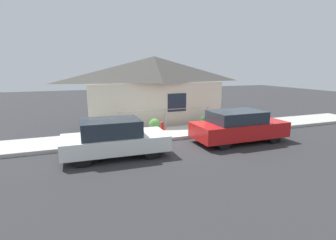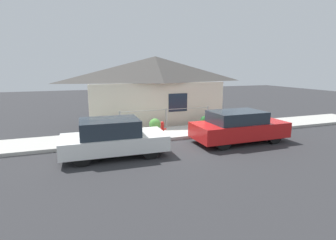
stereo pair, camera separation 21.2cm
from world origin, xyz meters
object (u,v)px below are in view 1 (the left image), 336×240
Objects in this scene: fire_hydrant at (162,128)px; potted_plant_by_fence at (109,127)px; car_left at (114,138)px; car_right at (238,126)px; potted_plant_corner at (204,121)px; potted_plant_near_hydrant at (155,125)px.

fire_hydrant is 1.20× the size of potted_plant_by_fence.
fire_hydrant is at bearing -29.05° from potted_plant_by_fence.
car_left reaches higher than car_right.
fire_hydrant is 1.15× the size of potted_plant_corner.
car_left reaches higher than fire_hydrant.
car_right reaches higher than potted_plant_near_hydrant.
potted_plant_by_fence is at bearing 150.63° from car_right.
car_left is 2.97m from fire_hydrant.
car_left is 0.93× the size of car_right.
potted_plant_corner is (4.97, -0.21, -0.01)m from potted_plant_by_fence.
potted_plant_near_hydrant is (-3.04, 2.57, -0.21)m from car_right.
potted_plant_near_hydrant is at bearing -8.20° from potted_plant_by_fence.
fire_hydrant is (2.47, 1.63, -0.19)m from car_left.
potted_plant_by_fence is 0.96× the size of potted_plant_corner.
car_right is at bearing -40.17° from potted_plant_near_hydrant.
car_left is 3.51m from potted_plant_near_hydrant.
fire_hydrant is at bearing 150.71° from car_right.
potted_plant_by_fence is (-2.24, 1.24, -0.03)m from fire_hydrant.
potted_plant_near_hydrant is (2.39, 2.56, -0.20)m from car_left.
fire_hydrant reaches higher than potted_plant_corner.
car_left is 5.85m from potted_plant_corner.
car_left is at bearing -152.87° from potted_plant_corner.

